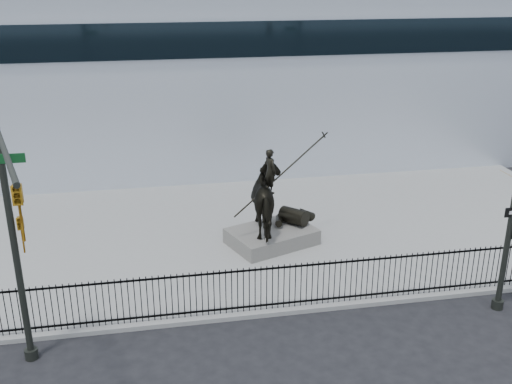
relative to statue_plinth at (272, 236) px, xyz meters
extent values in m
plane|color=black|center=(-0.93, -5.82, -0.44)|extent=(120.00, 120.00, 0.00)
cube|color=gray|center=(-0.93, 1.18, -0.37)|extent=(30.00, 12.00, 0.15)
cube|color=silver|center=(-0.93, 14.18, 4.06)|extent=(44.00, 14.00, 9.00)
cube|color=black|center=(-0.93, -4.57, -0.14)|extent=(22.00, 0.05, 0.05)
cube|color=black|center=(-0.93, -4.57, 1.11)|extent=(22.00, 0.05, 0.05)
cube|color=black|center=(-0.93, -4.57, 0.46)|extent=(22.00, 0.03, 1.50)
cube|color=#605D58|center=(0.00, 0.00, 0.00)|extent=(3.65, 3.10, 0.58)
imported|color=black|center=(0.00, 0.00, 1.52)|extent=(2.83, 3.04, 2.47)
imported|color=black|center=(-0.09, -0.03, 2.65)|extent=(0.59, 0.71, 1.67)
cylinder|color=black|center=(0.32, 0.12, 2.40)|extent=(3.73, 1.47, 2.51)
cylinder|color=black|center=(-7.93, -5.62, -0.29)|extent=(0.36, 0.36, 0.30)
cylinder|color=black|center=(-7.93, -5.62, 3.06)|extent=(0.18, 0.18, 7.00)
cylinder|color=black|center=(-7.33, -7.74, 6.16)|extent=(1.47, 4.84, 0.12)
imported|color=#B47814|center=(-6.73, -9.87, 5.53)|extent=(0.18, 0.22, 1.10)
imported|color=#B47814|center=(-7.71, -5.62, 3.26)|extent=(0.16, 0.20, 1.00)
cube|color=#0C3F19|center=(-7.57, -6.82, 5.66)|extent=(0.90, 0.03, 0.22)
cylinder|color=black|center=(6.07, -5.62, -0.29)|extent=(0.36, 0.36, 0.30)
camera|label=1|loc=(-4.41, -20.29, 9.65)|focal=42.00mm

